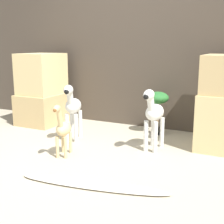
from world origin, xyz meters
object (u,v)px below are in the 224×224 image
giraffe_figurine (63,128)px  surfboard (92,184)px  zebra_right (154,114)px  potted_palm_front (158,103)px  zebra_left (73,107)px

giraffe_figurine → surfboard: giraffe_figurine is taller
zebra_right → potted_palm_front: zebra_right is taller
zebra_left → potted_palm_front: bearing=40.9°
potted_palm_front → zebra_left: bearing=-139.1°
giraffe_figurine → potted_palm_front: 1.42m
zebra_right → potted_palm_front: 0.67m
zebra_right → giraffe_figurine: zebra_right is taller
potted_palm_front → giraffe_figurine: bearing=-116.4°
zebra_left → zebra_right: bearing=4.8°
zebra_left → potted_palm_front: 1.13m
zebra_left → giraffe_figurine: (0.22, -0.53, -0.11)m
zebra_left → surfboard: zebra_left is taller
zebra_right → surfboard: 1.20m
giraffe_figurine → potted_palm_front: (0.63, 1.27, 0.12)m
giraffe_figurine → surfboard: 0.86m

